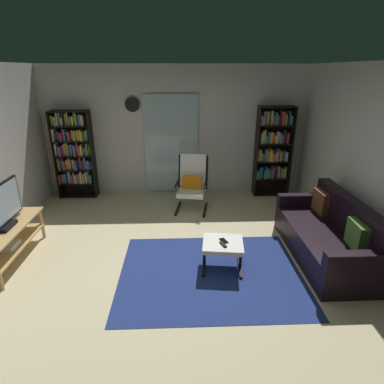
% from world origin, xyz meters
% --- Properties ---
extents(ground_plane, '(7.02, 7.02, 0.00)m').
position_xyz_m(ground_plane, '(0.00, 0.00, 0.00)').
color(ground_plane, beige).
extents(wall_back, '(5.60, 0.06, 2.60)m').
position_xyz_m(wall_back, '(0.00, 2.90, 1.30)').
color(wall_back, silver).
rests_on(wall_back, ground).
extents(glass_door_panel, '(1.10, 0.01, 2.00)m').
position_xyz_m(glass_door_panel, '(-0.10, 2.83, 1.05)').
color(glass_door_panel, silver).
extents(area_rug, '(2.35, 1.85, 0.01)m').
position_xyz_m(area_rug, '(0.45, -0.15, 0.00)').
color(area_rug, navy).
rests_on(area_rug, ground).
extents(tv_stand, '(0.48, 1.38, 0.51)m').
position_xyz_m(tv_stand, '(-2.29, 0.24, 0.34)').
color(tv_stand, tan).
rests_on(tv_stand, ground).
extents(television, '(0.20, 0.99, 0.59)m').
position_xyz_m(television, '(-2.29, 0.25, 0.79)').
color(television, black).
rests_on(television, tv_stand).
extents(bookshelf_near_tv, '(0.75, 0.30, 1.76)m').
position_xyz_m(bookshelf_near_tv, '(-2.06, 2.68, 0.95)').
color(bookshelf_near_tv, black).
rests_on(bookshelf_near_tv, ground).
extents(bookshelf_near_sofa, '(0.72, 0.30, 1.83)m').
position_xyz_m(bookshelf_near_sofa, '(1.96, 2.64, 0.98)').
color(bookshelf_near_sofa, black).
rests_on(bookshelf_near_sofa, ground).
extents(leather_sofa, '(0.82, 1.90, 0.85)m').
position_xyz_m(leather_sofa, '(2.14, 0.20, 0.31)').
color(leather_sofa, black).
rests_on(leather_sofa, ground).
extents(lounge_armchair, '(0.66, 0.73, 1.02)m').
position_xyz_m(lounge_armchair, '(0.29, 1.96, 0.53)').
color(lounge_armchair, black).
rests_on(lounge_armchair, ground).
extents(ottoman, '(0.57, 0.54, 0.39)m').
position_xyz_m(ottoman, '(0.62, -0.04, 0.32)').
color(ottoman, white).
rests_on(ottoman, ground).
extents(tv_remote, '(0.09, 0.15, 0.02)m').
position_xyz_m(tv_remote, '(0.61, -0.11, 0.40)').
color(tv_remote, black).
rests_on(tv_remote, ottoman).
extents(cell_phone, '(0.12, 0.16, 0.01)m').
position_xyz_m(cell_phone, '(0.63, -0.01, 0.40)').
color(cell_phone, black).
rests_on(cell_phone, ottoman).
extents(wall_clock, '(0.29, 0.03, 0.29)m').
position_xyz_m(wall_clock, '(-0.85, 2.82, 1.85)').
color(wall_clock, silver).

